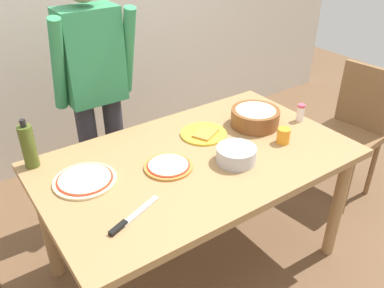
# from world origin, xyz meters

# --- Properties ---
(ground) EXTENTS (8.00, 8.00, 0.00)m
(ground) POSITION_xyz_m (0.00, 0.00, 0.00)
(ground) COLOR brown
(dining_table) EXTENTS (1.60, 0.96, 0.76)m
(dining_table) POSITION_xyz_m (0.00, 0.00, 0.67)
(dining_table) COLOR #A37A4C
(dining_table) RESTS_ON ground
(person_cook) EXTENTS (0.49, 0.25, 1.62)m
(person_cook) POSITION_xyz_m (-0.21, 0.76, 0.94)
(person_cook) COLOR #2D2D38
(person_cook) RESTS_ON ground
(chair_wooden_right) EXTENTS (0.44, 0.44, 0.95)m
(chair_wooden_right) POSITION_xyz_m (1.32, -0.02, 0.54)
(chair_wooden_right) COLOR brown
(chair_wooden_right) RESTS_ON ground
(pizza_raw_on_board) EXTENTS (0.30, 0.30, 0.02)m
(pizza_raw_on_board) POSITION_xyz_m (-0.56, 0.13, 0.77)
(pizza_raw_on_board) COLOR beige
(pizza_raw_on_board) RESTS_ON dining_table
(pizza_cooked_on_tray) EXTENTS (0.24, 0.24, 0.02)m
(pizza_cooked_on_tray) POSITION_xyz_m (-0.18, 0.00, 0.77)
(pizza_cooked_on_tray) COLOR #C67A33
(pizza_cooked_on_tray) RESTS_ON dining_table
(plate_with_slice) EXTENTS (0.26, 0.26, 0.02)m
(plate_with_slice) POSITION_xyz_m (0.16, 0.16, 0.77)
(plate_with_slice) COLOR gold
(plate_with_slice) RESTS_ON dining_table
(popcorn_bowl) EXTENTS (0.28, 0.28, 0.11)m
(popcorn_bowl) POSITION_xyz_m (0.47, 0.09, 0.82)
(popcorn_bowl) COLOR brown
(popcorn_bowl) RESTS_ON dining_table
(mixing_bowl_steel) EXTENTS (0.20, 0.20, 0.08)m
(mixing_bowl_steel) POSITION_xyz_m (0.13, -0.15, 0.80)
(mixing_bowl_steel) COLOR #B7B7BC
(mixing_bowl_steel) RESTS_ON dining_table
(olive_oil_bottle) EXTENTS (0.07, 0.07, 0.26)m
(olive_oil_bottle) POSITION_xyz_m (-0.72, 0.40, 0.87)
(olive_oil_bottle) COLOR #47561E
(olive_oil_bottle) RESTS_ON dining_table
(cup_orange) EXTENTS (0.07, 0.07, 0.08)m
(cup_orange) POSITION_xyz_m (0.46, -0.15, 0.80)
(cup_orange) COLOR orange
(cup_orange) RESTS_ON dining_table
(salt_shaker) EXTENTS (0.04, 0.04, 0.11)m
(salt_shaker) POSITION_xyz_m (0.73, -0.03, 0.81)
(salt_shaker) COLOR white
(salt_shaker) RESTS_ON dining_table
(chef_knife) EXTENTS (0.28, 0.13, 0.02)m
(chef_knife) POSITION_xyz_m (-0.52, -0.24, 0.77)
(chef_knife) COLOR silver
(chef_knife) RESTS_ON dining_table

